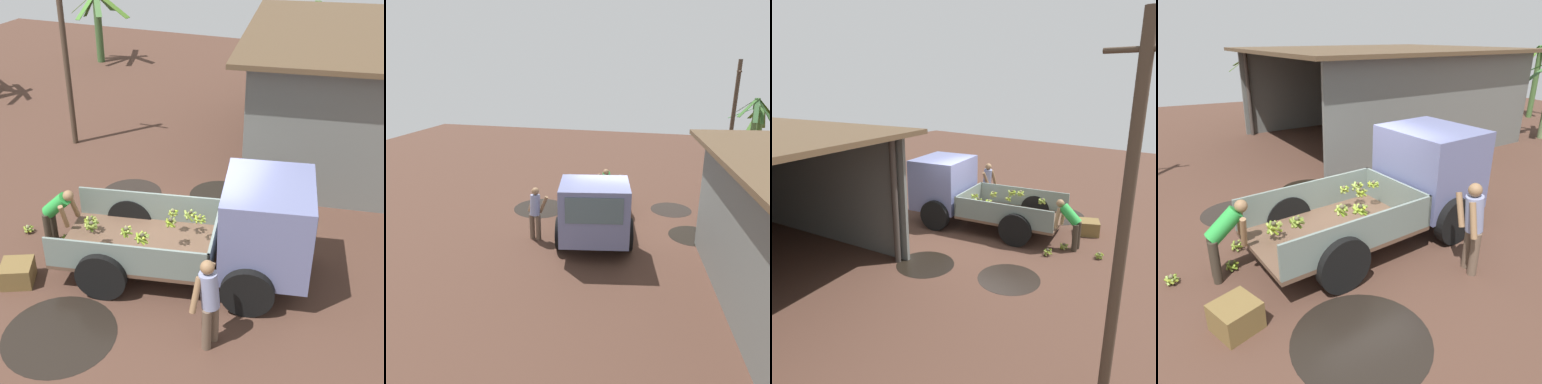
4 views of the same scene
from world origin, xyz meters
The scene contains 14 objects.
ground centered at (0.00, 0.00, 0.00)m, with size 36.00×36.00×0.00m, color #4A3025.
mud_patch_0 centered at (-2.39, 1.73, 0.00)m, with size 1.51×1.51×0.01m, color black.
mud_patch_1 centered at (-0.29, 2.43, 0.00)m, with size 1.50×1.50×0.01m, color black.
mud_patch_2 centered at (-1.33, -3.10, 0.00)m, with size 1.98×1.98×0.01m, color black.
cargo_truck centered at (1.09, -0.50, 1.13)m, with size 5.07×2.90×2.13m.
utility_pole centered at (-5.35, 3.88, 2.75)m, with size 0.98×0.16×5.36m.
banana_palm_4 centered at (-11.64, 6.20, 1.61)m, with size 2.32×2.90×3.00m.
banana_palm_6 centered at (-10.79, 5.76, 1.87)m, with size 2.25×2.15×3.43m.
person_foreground_visitor centered at (1.10, -2.35, 0.93)m, with size 0.46×0.74×1.68m.
person_worker_loading centered at (-2.79, -0.81, 0.81)m, with size 0.75×0.68×1.39m.
banana_bunch_on_ground_0 centered at (-3.72, -0.67, 0.10)m, with size 0.24×0.23×0.19m.
banana_bunch_on_ground_1 centered at (-2.73, -0.65, 0.10)m, with size 0.25×0.24×0.19m.
banana_bunch_on_ground_2 centered at (-2.55, 0.00, 0.12)m, with size 0.24×0.24×0.21m.
wooden_crate_0 centered at (-2.86, -2.17, 0.22)m, with size 0.59×0.59×0.43m, color brown.
Camera 2 is at (11.11, 1.56, 5.33)m, focal length 35.00 mm.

